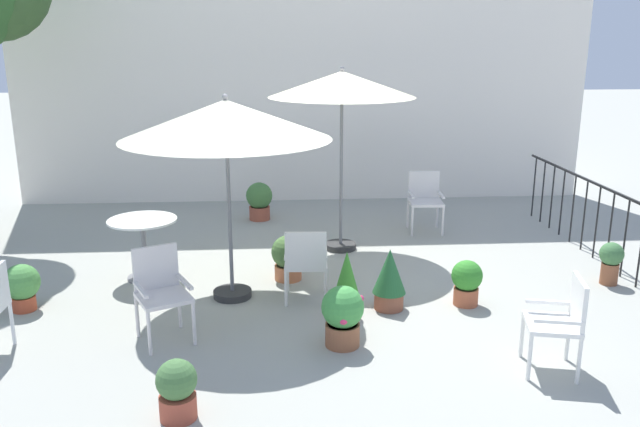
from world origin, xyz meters
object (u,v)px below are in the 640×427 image
(cafe_table_0, at_px, (143,237))
(potted_plant_7, at_px, (347,285))
(patio_chair_0, at_px, (425,197))
(potted_plant_0, at_px, (22,285))
(potted_plant_3, at_px, (259,200))
(potted_plant_2, at_px, (389,278))
(patio_umbrella_1, at_px, (342,86))
(potted_plant_4, at_px, (467,281))
(patio_chair_2, at_px, (306,260))
(patio_chair_4, at_px, (562,318))
(potted_plant_5, at_px, (611,260))
(patio_chair_1, at_px, (161,287))
(potted_plant_1, at_px, (177,389))
(potted_plant_6, at_px, (288,257))
(patio_umbrella_0, at_px, (226,121))
(potted_plant_8, at_px, (343,314))

(cafe_table_0, xyz_separation_m, potted_plant_7, (2.35, -1.30, -0.17))
(patio_chair_0, bearing_deg, cafe_table_0, -154.90)
(potted_plant_0, distance_m, potted_plant_3, 4.30)
(potted_plant_0, bearing_deg, potted_plant_2, -3.35)
(patio_chair_0, relative_size, potted_plant_7, 1.23)
(patio_umbrella_1, height_order, patio_chair_0, patio_umbrella_1)
(patio_chair_0, xyz_separation_m, potted_plant_4, (-0.19, -2.89, -0.26))
(patio_chair_2, distance_m, patio_chair_4, 2.77)
(potted_plant_5, bearing_deg, patio_chair_1, -168.03)
(cafe_table_0, bearing_deg, patio_chair_0, 25.10)
(potted_plant_1, bearing_deg, potted_plant_3, 84.91)
(potted_plant_0, xyz_separation_m, potted_plant_6, (2.90, 0.74, 0.00))
(potted_plant_0, xyz_separation_m, potted_plant_4, (4.87, -0.18, -0.01))
(cafe_table_0, distance_m, patio_chair_0, 4.31)
(cafe_table_0, bearing_deg, potted_plant_7, -28.86)
(patio_umbrella_0, xyz_separation_m, potted_plant_8, (1.14, -1.29, -1.70))
(potted_plant_5, xyz_separation_m, potted_plant_6, (-3.88, 0.43, -0.01))
(potted_plant_0, distance_m, potted_plant_8, 3.56)
(potted_plant_2, bearing_deg, potted_plant_6, 138.11)
(potted_plant_6, height_order, potted_plant_7, potted_plant_7)
(cafe_table_0, relative_size, potted_plant_6, 1.49)
(patio_chair_0, relative_size, potted_plant_0, 1.74)
(patio_chair_1, relative_size, potted_plant_5, 1.76)
(patio_umbrella_1, xyz_separation_m, potted_plant_8, (-0.28, -2.95, -1.94))
(potted_plant_8, bearing_deg, potted_plant_1, -140.96)
(patio_umbrella_0, height_order, patio_chair_0, patio_umbrella_0)
(potted_plant_3, bearing_deg, patio_chair_4, -61.94)
(patio_chair_1, distance_m, potted_plant_0, 1.82)
(potted_plant_3, distance_m, potted_plant_7, 4.04)
(potted_plant_1, relative_size, potted_plant_5, 0.95)
(patio_chair_1, relative_size, potted_plant_3, 1.48)
(potted_plant_3, distance_m, potted_plant_6, 2.79)
(potted_plant_7, xyz_separation_m, potted_plant_8, (-0.11, -0.65, -0.04))
(patio_chair_2, relative_size, potted_plant_0, 1.64)
(potted_plant_3, bearing_deg, potted_plant_2, -68.15)
(potted_plant_5, relative_size, potted_plant_8, 0.87)
(potted_plant_7, bearing_deg, patio_chair_1, -169.06)
(patio_umbrella_0, bearing_deg, potted_plant_8, -48.57)
(patio_umbrella_1, height_order, potted_plant_5, patio_umbrella_1)
(patio_umbrella_0, bearing_deg, patio_chair_1, -121.73)
(potted_plant_5, xyz_separation_m, potted_plant_8, (-3.39, -1.38, 0.02))
(patio_chair_1, bearing_deg, cafe_table_0, 106.36)
(cafe_table_0, bearing_deg, patio_chair_1, -73.64)
(patio_chair_2, distance_m, potted_plant_5, 3.70)
(potted_plant_6, relative_size, potted_plant_8, 0.93)
(potted_plant_1, height_order, potted_plant_8, potted_plant_8)
(cafe_table_0, height_order, patio_chair_0, patio_chair_0)
(patio_chair_4, xyz_separation_m, potted_plant_3, (-2.76, 5.19, -0.18))
(patio_chair_4, distance_m, potted_plant_5, 2.52)
(patio_chair_4, xyz_separation_m, potted_plant_7, (-1.76, 1.27, -0.14))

